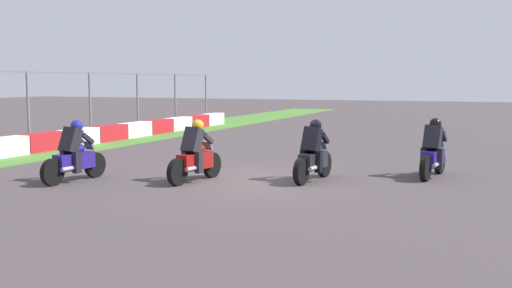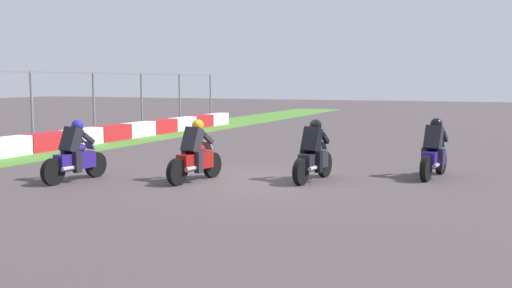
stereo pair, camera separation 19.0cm
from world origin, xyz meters
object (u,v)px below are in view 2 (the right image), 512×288
rider_lane_c (195,156)px  rider_lane_d (75,156)px  rider_lane_a (434,153)px  rider_lane_b (313,156)px

rider_lane_c → rider_lane_d: 2.95m
rider_lane_c → rider_lane_d: bearing=120.9°
rider_lane_a → rider_lane_c: bearing=126.7°
rider_lane_a → rider_lane_b: bearing=130.4°
rider_lane_a → rider_lane_d: bearing=124.8°
rider_lane_a → rider_lane_d: size_ratio=1.00×
rider_lane_a → rider_lane_b: (-1.66, 2.67, 0.00)m
rider_lane_d → rider_lane_c: bearing=-61.5°
rider_lane_c → rider_lane_d: same height
rider_lane_d → rider_lane_b: bearing=-60.5°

